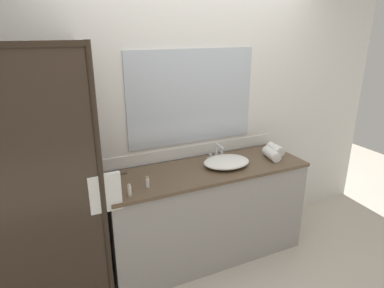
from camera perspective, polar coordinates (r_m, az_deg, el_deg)
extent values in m
plane|color=beige|center=(3.37, 2.44, -18.41)|extent=(8.00, 8.00, 0.00)
cube|color=silver|center=(3.07, -0.19, 4.97)|extent=(4.40, 0.05, 2.60)
cube|color=silver|center=(3.15, 0.04, -1.24)|extent=(1.80, 0.01, 0.11)
cube|color=silver|center=(3.00, 0.06, 8.03)|extent=(1.22, 0.01, 0.85)
cube|color=#9E9993|center=(3.13, 2.47, -12.00)|extent=(1.80, 0.56, 0.87)
cube|color=brown|center=(2.91, 2.68, -4.51)|extent=(1.80, 0.58, 0.03)
cylinder|color=#2D2319|center=(2.36, -15.17, -8.16)|extent=(0.04, 0.04, 2.00)
cube|color=#382B21|center=(2.35, -27.39, -9.93)|extent=(0.96, 0.01, 1.96)
cube|color=#382B21|center=(2.61, -16.33, -5.47)|extent=(0.01, 0.57, 1.96)
cylinder|color=#2D2319|center=(2.32, -14.97, -5.50)|extent=(0.32, 0.02, 0.02)
cube|color=white|center=(2.37, -14.72, -8.14)|extent=(0.22, 0.04, 0.28)
ellipsoid|color=white|center=(2.97, 5.95, -3.07)|extent=(0.43, 0.33, 0.07)
cube|color=silver|center=(3.13, 4.18, -2.35)|extent=(0.17, 0.04, 0.02)
cylinder|color=silver|center=(3.10, 4.22, -1.13)|extent=(0.02, 0.02, 0.12)
cylinder|color=silver|center=(3.03, 4.80, -0.39)|extent=(0.02, 0.12, 0.02)
cylinder|color=silver|center=(3.09, 3.22, -2.02)|extent=(0.02, 0.02, 0.04)
cylinder|color=silver|center=(3.14, 5.15, -1.68)|extent=(0.02, 0.02, 0.04)
cylinder|color=white|center=(2.58, -7.67, -6.60)|extent=(0.03, 0.03, 0.08)
cylinder|color=#9E895B|center=(2.56, -7.71, -5.66)|extent=(0.02, 0.02, 0.01)
cylinder|color=silver|center=(2.47, -10.70, -7.96)|extent=(0.03, 0.03, 0.08)
cylinder|color=#B7B2A8|center=(2.45, -10.77, -6.96)|extent=(0.02, 0.02, 0.01)
cylinder|color=white|center=(3.32, 14.13, -0.90)|extent=(0.10, 0.19, 0.10)
cylinder|color=white|center=(3.19, 13.51, -1.70)|extent=(0.13, 0.23, 0.09)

